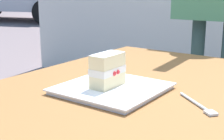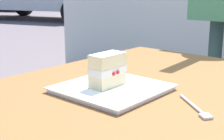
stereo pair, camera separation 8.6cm
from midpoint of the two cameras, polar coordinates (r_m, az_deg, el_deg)
name	(u,v)px [view 2 (the right image)]	position (r m, az deg, el deg)	size (l,w,h in m)	color
dessert_plate	(112,89)	(0.98, 2.52, -3.26)	(0.28, 0.28, 0.02)	white
cake_slice	(108,70)	(0.96, 1.78, -0.03)	(0.11, 0.07, 0.10)	beige
dessert_fork	(196,108)	(0.88, 16.97, -6.26)	(0.12, 0.14, 0.01)	silver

